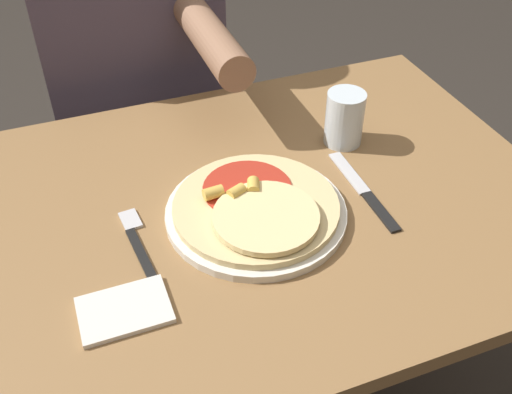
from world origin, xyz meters
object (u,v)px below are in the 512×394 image
dining_table (252,258)px  drinking_glass (344,118)px  fork (137,241)px  person_diner (135,71)px  plate (256,213)px  knife (364,191)px  pizza (257,207)px

dining_table → drinking_glass: 0.31m
fork → person_diner: (0.12, 0.60, -0.04)m
plate → person_diner: person_diner is taller
dining_table → person_diner: 0.59m
knife → person_diner: 0.68m
plate → pizza: (-0.00, -0.01, 0.02)m
plate → knife: (0.19, -0.01, -0.00)m
dining_table → person_diner: person_diner is taller
dining_table → knife: 0.24m
drinking_glass → dining_table: bearing=-154.8°
plate → drinking_glass: 0.27m
pizza → plate: bearing=83.0°
dining_table → plate: 0.15m
pizza → person_diner: 0.63m
fork → pizza: bearing=-4.4°
plate → drinking_glass: size_ratio=2.85×
dining_table → knife: knife is taller
plate → dining_table: bearing=79.9°
dining_table → knife: bearing=-13.4°
dining_table → fork: (-0.20, -0.03, 0.14)m
fork → person_diner: size_ratio=0.14×
drinking_glass → fork: bearing=-162.7°
pizza → knife: bearing=-0.8°
pizza → fork: size_ratio=1.51×
drinking_glass → knife: bearing=-103.0°
knife → person_diner: person_diner is taller
dining_table → drinking_glass: (0.22, 0.10, 0.19)m
fork → knife: bearing=-2.6°
pizza → person_diner: (-0.07, 0.62, -0.06)m
plate → pizza: size_ratio=1.09×
fork → drinking_glass: drinking_glass is taller
plate → fork: bearing=177.6°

